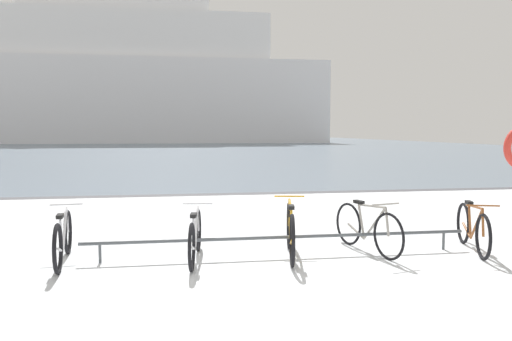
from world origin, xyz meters
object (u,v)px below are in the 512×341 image
bicycle_1 (195,237)px  bicycle_0 (63,238)px  bicycle_4 (473,228)px  ferry_ship (126,81)px  bicycle_2 (290,231)px  bicycle_3 (367,228)px

bicycle_1 → bicycle_0: bearing=174.9°
bicycle_4 → ferry_ship: ferry_ship is taller
bicycle_2 → bicycle_4: size_ratio=1.06×
bicycle_0 → bicycle_3: (4.42, -0.07, 0.02)m
bicycle_4 → bicycle_3: bearing=172.8°
bicycle_1 → bicycle_2: bearing=-0.5°
bicycle_1 → bicycle_4: bearing=-1.5°
bicycle_1 → bicycle_4: (4.22, -0.11, 0.01)m
bicycle_0 → bicycle_4: size_ratio=1.04×
bicycle_0 → bicycle_3: 4.42m
bicycle_3 → bicycle_2: bearing=-175.2°
bicycle_0 → bicycle_3: bicycle_3 is taller
bicycle_0 → bicycle_1: bicycle_0 is taller
bicycle_2 → bicycle_0: bearing=176.9°
bicycle_1 → ferry_ship: size_ratio=0.03×
bicycle_2 → bicycle_4: (2.84, -0.10, -0.03)m
bicycle_0 → bicycle_1: size_ratio=1.00×
bicycle_3 → ferry_ship: 71.16m
bicycle_1 → ferry_ship: ferry_ship is taller
bicycle_4 → ferry_ship: size_ratio=0.03×
bicycle_2 → ferry_ship: ferry_ship is taller
bicycle_2 → ferry_ship: size_ratio=0.03×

